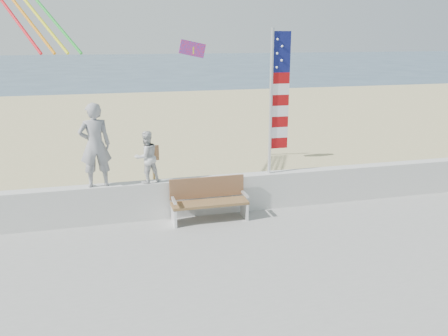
{
  "coord_description": "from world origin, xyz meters",
  "views": [
    {
      "loc": [
        -2.57,
        -8.74,
        4.41
      ],
      "look_at": [
        0.2,
        1.8,
        1.35
      ],
      "focal_mm": 38.0,
      "sensor_mm": 36.0,
      "label": 1
    }
  ],
  "objects": [
    {
      "name": "ground",
      "position": [
        0.0,
        0.0,
        0.0
      ],
      "size": [
        220.0,
        220.0,
        0.0
      ],
      "primitive_type": "plane",
      "color": "#304960",
      "rests_on": "ground"
    },
    {
      "name": "sand",
      "position": [
        0.0,
        9.0,
        0.04
      ],
      "size": [
        90.0,
        40.0,
        0.08
      ],
      "primitive_type": "cube",
      "color": "tan",
      "rests_on": "ground"
    },
    {
      "name": "seawall",
      "position": [
        0.0,
        2.0,
        0.63
      ],
      "size": [
        30.0,
        0.35,
        0.9
      ],
      "primitive_type": "cube",
      "color": "silver",
      "rests_on": "boardwalk"
    },
    {
      "name": "adult",
      "position": [
        -2.74,
        2.0,
        2.04
      ],
      "size": [
        0.74,
        0.53,
        1.92
      ],
      "primitive_type": "imported",
      "rotation": [
        0.0,
        0.0,
        3.24
      ],
      "color": "gray",
      "rests_on": "seawall"
    },
    {
      "name": "child",
      "position": [
        -1.61,
        2.0,
        1.69
      ],
      "size": [
        0.73,
        0.66,
        1.22
      ],
      "primitive_type": "imported",
      "rotation": [
        0.0,
        0.0,
        3.54
      ],
      "color": "silver",
      "rests_on": "seawall"
    },
    {
      "name": "bench",
      "position": [
        -0.24,
        1.55,
        0.69
      ],
      "size": [
        1.8,
        0.57,
        1.0
      ],
      "color": "brown",
      "rests_on": "boardwalk"
    },
    {
      "name": "flag",
      "position": [
        1.55,
        2.0,
        2.99
      ],
      "size": [
        0.5,
        0.08,
        3.5
      ],
      "color": "silver",
      "rests_on": "seawall"
    },
    {
      "name": "parafoil_kite",
      "position": [
        0.35,
        6.18,
        4.0
      ],
      "size": [
        0.87,
        0.31,
        0.58
      ],
      "color": "red",
      "rests_on": "ground"
    },
    {
      "name": "sign",
      "position": [
        -1.26,
        3.84,
        0.94
      ],
      "size": [
        0.32,
        0.07,
        1.46
      ],
      "color": "brown",
      "rests_on": "sand"
    }
  ]
}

